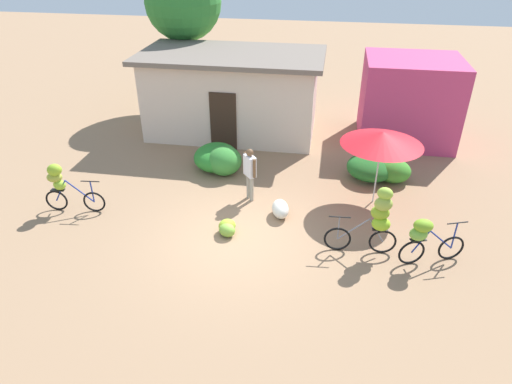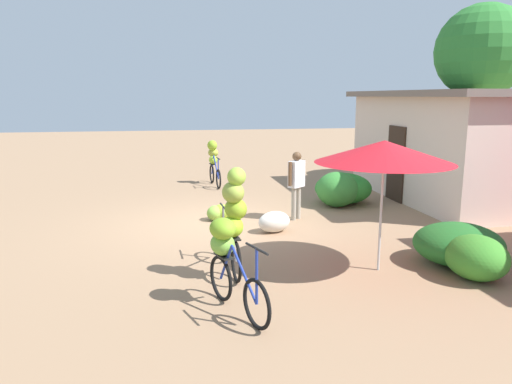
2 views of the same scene
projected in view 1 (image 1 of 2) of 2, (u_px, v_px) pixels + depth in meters
ground_plane at (237, 238)px, 11.28m from camera, size 60.00×60.00×0.00m
building_low at (232, 93)px, 16.36m from camera, size 6.41×3.56×2.92m
shop_pink at (409, 100)px, 15.86m from camera, size 3.20×2.80×2.88m
tree_behind_building at (183, 2)px, 17.41m from camera, size 2.95×2.95×5.65m
hedge_bush_front_left at (216, 157)px, 14.32m from camera, size 1.39×1.49×0.80m
hedge_bush_front_right at (224, 161)px, 14.00m from camera, size 1.08×1.07×0.90m
hedge_bush_mid at (370, 167)px, 13.84m from camera, size 1.44×1.48×0.69m
hedge_bush_by_door at (393, 171)px, 13.64m from camera, size 1.03×0.91×0.69m
market_umbrella at (382, 138)px, 11.81m from camera, size 2.16×2.16×2.11m
bicycle_leftmost at (62, 184)px, 11.99m from camera, size 1.64×0.43×1.40m
bicycle_near_pile at (377, 217)px, 10.31m from camera, size 1.69×0.43×1.74m
bicycle_center_loaded at (425, 237)px, 10.10m from camera, size 1.53×0.64×1.20m
banana_pile_on_ground at (227, 228)px, 11.37m from camera, size 0.59×0.68×0.36m
produce_sack at (280, 209)px, 12.04m from camera, size 0.61×0.79×0.44m
person_vendor at (250, 169)px, 12.43m from camera, size 0.41×0.47×1.56m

